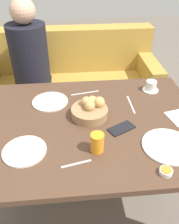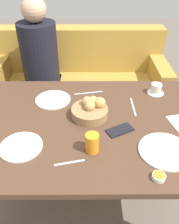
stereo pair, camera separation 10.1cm
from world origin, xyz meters
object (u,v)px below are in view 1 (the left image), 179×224
Objects in this scene: fork_silver at (131,104)px; cell_phone at (121,128)px; plate_far_center at (50,102)px; coffee_cup at (151,86)px; seated_person at (33,77)px; juice_glass at (97,143)px; plate_near_left at (24,151)px; couch at (71,86)px; plate_near_right at (168,146)px; knife_silver at (85,93)px; bread_basket at (90,109)px; jam_bowl_honey at (166,171)px; spoon_coffee at (76,164)px.

cell_phone is (-0.11, -0.23, 0.00)m from fork_silver.
coffee_cup reaches higher than plate_far_center.
juice_glass is (0.47, -1.21, 0.25)m from seated_person.
plate_near_left is at bearing -166.13° from cell_phone.
juice_glass reaches higher than cell_phone.
fork_silver is (0.38, -0.99, 0.41)m from couch.
seated_person is 1.25m from cell_phone.
knife_silver is (-0.38, 0.56, -0.00)m from plate_near_right.
knife_silver is at bearing -55.77° from seated_person.
bread_basket reaches higher than juice_glass.
plate_near_left is 1.31× the size of cell_phone.
plate_far_center is at bearing 130.65° from jam_bowl_honey.
jam_bowl_honey is at bearing -67.08° from knife_silver.
plate_far_center is 0.26m from knife_silver.
plate_near_left and plate_far_center have the same top height.
coffee_cup is (0.44, 0.55, -0.02)m from juice_glass.
plate_far_center is 3.84× the size of jam_bowl_honey.
fork_silver is (0.52, -0.08, -0.00)m from plate_far_center.
couch is at bearing 110.92° from fork_silver.
plate_near_right is 0.48m from spoon_coffee.
cell_phone is (0.27, -1.22, 0.41)m from couch.
plate_near_right is 2.40× the size of coffee_cup.
seated_person is at bearing 120.34° from cell_phone.
coffee_cup reaches higher than cell_phone.
coffee_cup is 0.57× the size of fork_silver.
plate_near_left is at bearing 176.26° from juice_glass.
bread_basket is 0.48m from plate_near_right.
plate_far_center is at bearing 171.57° from fork_silver.
seated_person is 4.55× the size of plate_near_right.
coffee_cup is at bearing 29.05° from bread_basket.
coffee_cup is 0.76× the size of spoon_coffee.
seated_person is 1.05m from bread_basket.
knife_silver is at bearing 149.08° from fork_silver.
bread_basket reaches higher than plate_near_right.
plate_near_right reaches higher than fork_silver.
coffee_cup is at bearing -0.63° from knife_silver.
cell_phone reaches higher than fork_silver.
couch is 1.52m from plate_near_right.
plate_far_center reaches higher than fork_silver.
juice_glass is (0.11, -1.37, 0.46)m from couch.
knife_silver is at bearing 113.14° from cell_phone.
plate_near_right is 0.18m from jam_bowl_honey.
couch is at bearing 23.60° from seated_person.
plate_far_center is at bearing 75.80° from plate_near_left.
plate_near_right reaches higher than spoon_coffee.
jam_bowl_honey is (0.66, -0.20, 0.01)m from plate_near_left.
plate_near_left is (0.10, -1.19, 0.20)m from seated_person.
knife_silver is at bearing 81.50° from spoon_coffee.
seated_person is 1.32m from juice_glass.
spoon_coffee is at bearing -98.50° from knife_silver.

